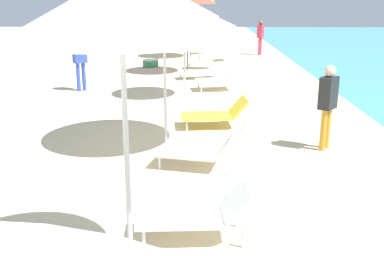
# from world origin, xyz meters

# --- Properties ---
(umbrella_third) EXTENTS (1.97, 1.97, 2.96)m
(umbrella_third) POSITION_xyz_m (0.26, 7.89, 2.63)
(umbrella_third) COLOR silver
(umbrella_third) RESTS_ON ground
(lounger_third_shoreside) EXTENTS (1.34, 0.65, 0.61)m
(lounger_third_shoreside) POSITION_xyz_m (0.89, 8.81, 0.31)
(lounger_third_shoreside) COLOR white
(lounger_third_shoreside) RESTS_ON ground
(umbrella_fourth) EXTENTS (2.51, 2.51, 2.81)m
(umbrella_fourth) POSITION_xyz_m (0.32, 12.23, 2.46)
(umbrella_fourth) COLOR silver
(umbrella_fourth) RESTS_ON ground
(lounger_fourth_shoreside) EXTENTS (1.43, 0.78, 0.62)m
(lounger_fourth_shoreside) POSITION_xyz_m (1.29, 13.46, 0.29)
(lounger_fourth_shoreside) COLOR yellow
(lounger_fourth_shoreside) RESTS_ON ground
(lounger_fourth_inland) EXTENTS (1.39, 0.90, 0.62)m
(lounger_fourth_inland) POSITION_xyz_m (0.93, 11.09, 0.29)
(lounger_fourth_inland) COLOR white
(lounger_fourth_inland) RESTS_ON ground
(umbrella_fifth) EXTENTS (1.80, 1.80, 2.67)m
(umbrella_fifth) POSITION_xyz_m (0.56, 16.36, 2.37)
(umbrella_fifth) COLOR silver
(umbrella_fifth) RESTS_ON ground
(lounger_fifth_shoreside) EXTENTS (1.33, 0.85, 0.59)m
(lounger_fifth_shoreside) POSITION_xyz_m (1.52, 17.31, 0.32)
(lounger_fifth_shoreside) COLOR white
(lounger_fifth_shoreside) RESTS_ON ground
(lounger_sixth_shoreside) EXTENTS (1.29, 0.72, 0.56)m
(lounger_sixth_shoreside) POSITION_xyz_m (1.13, 21.25, 0.29)
(lounger_sixth_shoreside) COLOR white
(lounger_sixth_shoreside) RESTS_ON ground
(lounger_sixth_inland) EXTENTS (1.53, 0.90, 0.52)m
(lounger_sixth_inland) POSITION_xyz_m (1.03, 19.20, 0.27)
(lounger_sixth_inland) COLOR white
(lounger_sixth_inland) RESTS_ON ground
(lounger_farthest_shoreside) EXTENTS (1.68, 0.91, 0.58)m
(lounger_farthest_shoreside) POSITION_xyz_m (1.53, 25.50, 0.29)
(lounger_farthest_shoreside) COLOR white
(lounger_farthest_shoreside) RESTS_ON ground
(lounger_farthest_inland) EXTENTS (1.53, 1.00, 0.56)m
(lounger_farthest_inland) POSITION_xyz_m (1.66, 23.32, 0.29)
(lounger_farthest_inland) COLOR white
(lounger_farthest_inland) RESTS_ON ground
(person_walking_near) EXTENTS (0.42, 0.39, 1.63)m
(person_walking_near) POSITION_xyz_m (-2.44, 17.18, 0.99)
(person_walking_near) COLOR #334CB2
(person_walking_near) RESTS_ON ground
(person_walking_mid) EXTENTS (0.36, 0.42, 1.53)m
(person_walking_mid) POSITION_xyz_m (3.74, 25.29, 0.92)
(person_walking_mid) COLOR #D8334C
(person_walking_mid) RESTS_ON ground
(person_walking_far) EXTENTS (0.40, 0.42, 1.53)m
(person_walking_far) POSITION_xyz_m (3.20, 12.03, 0.92)
(person_walking_far) COLOR orange
(person_walking_far) RESTS_ON ground
(beach_ball) EXTENTS (0.32, 0.32, 0.32)m
(beach_ball) POSITION_xyz_m (1.09, 27.43, 0.16)
(beach_ball) COLOR yellow
(beach_ball) RESTS_ON ground
(cooler_box) EXTENTS (0.58, 0.61, 0.31)m
(cooler_box) POSITION_xyz_m (-0.87, 21.60, 0.15)
(cooler_box) COLOR #338C59
(cooler_box) RESTS_ON ground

